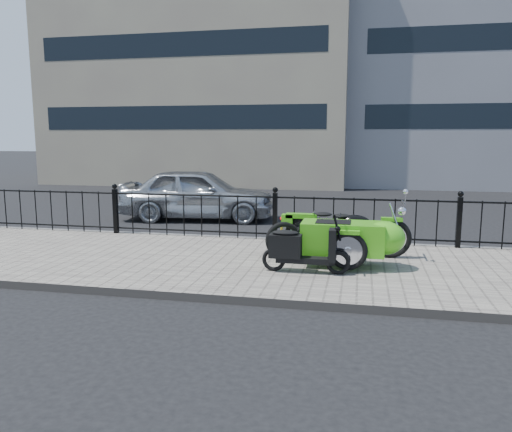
% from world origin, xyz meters
% --- Properties ---
extents(ground, '(120.00, 120.00, 0.00)m').
position_xyz_m(ground, '(0.00, 0.00, 0.00)').
color(ground, black).
rests_on(ground, ground).
extents(sidewalk, '(30.00, 3.80, 0.12)m').
position_xyz_m(sidewalk, '(0.00, -0.50, 0.06)').
color(sidewalk, '#676057').
rests_on(sidewalk, ground).
extents(curb, '(30.00, 0.10, 0.12)m').
position_xyz_m(curb, '(0.00, 1.44, 0.06)').
color(curb, gray).
rests_on(curb, ground).
extents(iron_fence, '(14.11, 0.11, 1.08)m').
position_xyz_m(iron_fence, '(0.00, 1.30, 0.59)').
color(iron_fence, black).
rests_on(iron_fence, sidewalk).
extents(building_tan, '(14.00, 8.01, 12.00)m').
position_xyz_m(building_tan, '(-6.00, 15.99, 6.00)').
color(building_tan, gray).
rests_on(building_tan, ground).
extents(building_grey, '(12.00, 8.01, 15.00)m').
position_xyz_m(building_grey, '(7.00, 16.99, 7.50)').
color(building_grey, slate).
rests_on(building_grey, ground).
extents(motorcycle_sidecar, '(2.28, 1.48, 0.98)m').
position_xyz_m(motorcycle_sidecar, '(1.59, -0.41, 0.59)').
color(motorcycle_sidecar, black).
rests_on(motorcycle_sidecar, sidewalk).
extents(scooter, '(1.36, 0.40, 0.92)m').
position_xyz_m(scooter, '(0.79, -1.05, 0.48)').
color(scooter, black).
rests_on(scooter, sidewalk).
extents(spare_tire, '(0.61, 0.36, 0.63)m').
position_xyz_m(spare_tire, '(0.39, -0.17, 0.44)').
color(spare_tire, black).
rests_on(spare_tire, sidewalk).
extents(sedan_car, '(4.22, 2.11, 1.38)m').
position_xyz_m(sedan_car, '(-2.57, 4.08, 0.69)').
color(sedan_car, '#A5A8AC').
rests_on(sedan_car, ground).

